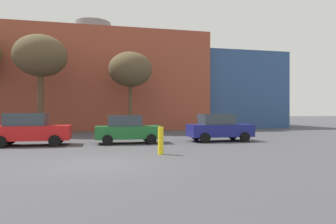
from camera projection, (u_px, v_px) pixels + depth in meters
ground_plane at (97, 164)px, 10.64m from camera, size 200.00×200.00×0.00m
building_backdrop at (93, 86)px, 34.72m from camera, size 43.22×12.84×12.13m
parked_car_2 at (30, 129)px, 16.45m from camera, size 4.11×2.01×1.78m
parked_car_3 at (127, 129)px, 17.63m from camera, size 3.80×1.87×1.65m
parked_car_4 at (219, 128)px, 18.91m from camera, size 3.97×1.95×1.72m
bare_tree_0 at (40, 57)px, 23.88m from camera, size 4.15×4.15×7.97m
bare_tree_2 at (130, 70)px, 26.18m from camera, size 3.80×3.80×7.06m
bollard_yellow_0 at (161, 141)px, 13.05m from camera, size 0.24×0.24×1.19m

